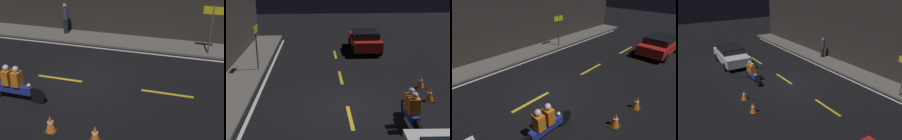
% 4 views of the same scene
% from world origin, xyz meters
% --- Properties ---
extents(ground_plane, '(56.00, 56.00, 0.00)m').
position_xyz_m(ground_plane, '(0.00, 0.00, 0.00)').
color(ground_plane, black).
extents(raised_curb, '(28.00, 1.91, 0.10)m').
position_xyz_m(raised_curb, '(0.00, 4.92, 0.05)').
color(raised_curb, '#605B56').
rests_on(raised_curb, ground).
extents(building_front, '(28.00, 0.30, 5.69)m').
position_xyz_m(building_front, '(0.00, 6.03, 2.85)').
color(building_front, '#2D2826').
rests_on(building_front, ground).
extents(lane_dash_c, '(2.00, 0.14, 0.01)m').
position_xyz_m(lane_dash_c, '(-1.00, 0.00, 0.00)').
color(lane_dash_c, gold).
rests_on(lane_dash_c, ground).
extents(lane_dash_d, '(2.00, 0.14, 0.01)m').
position_xyz_m(lane_dash_d, '(3.50, 0.00, 0.00)').
color(lane_dash_d, gold).
rests_on(lane_dash_d, ground).
extents(lane_dash_e, '(2.00, 0.14, 0.01)m').
position_xyz_m(lane_dash_e, '(8.00, 0.00, 0.00)').
color(lane_dash_e, gold).
rests_on(lane_dash_e, ground).
extents(lane_solid_kerb, '(25.20, 0.14, 0.01)m').
position_xyz_m(lane_solid_kerb, '(0.00, 3.72, 0.00)').
color(lane_solid_kerb, silver).
rests_on(lane_solid_kerb, ground).
extents(taxi_red, '(4.16, 1.96, 1.37)m').
position_xyz_m(taxi_red, '(8.95, -2.04, 0.74)').
color(taxi_red, red).
rests_on(taxi_red, ground).
extents(motorcycle, '(2.35, 0.37, 1.38)m').
position_xyz_m(motorcycle, '(-1.86, -1.99, 0.64)').
color(motorcycle, black).
rests_on(motorcycle, ground).
extents(traffic_cone_near, '(0.44, 0.44, 0.60)m').
position_xyz_m(traffic_cone_near, '(0.29, -3.42, 0.29)').
color(traffic_cone_near, black).
rests_on(traffic_cone_near, ground).
extents(traffic_cone_mid, '(0.44, 0.44, 0.61)m').
position_xyz_m(traffic_cone_mid, '(1.81, -3.54, 0.30)').
color(traffic_cone_mid, black).
rests_on(traffic_cone_mid, ground).
extents(shop_sign, '(0.90, 0.08, 2.40)m').
position_xyz_m(shop_sign, '(4.92, 4.32, 1.79)').
color(shop_sign, '#4C4C51').
rests_on(shop_sign, raised_curb).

